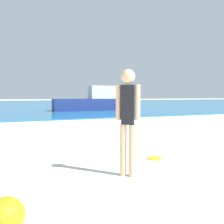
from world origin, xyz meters
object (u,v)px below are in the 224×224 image
frisbee (154,158)px  boat_near (93,102)px  beach_ball (5,216)px  person_standing (128,116)px

frisbee → boat_near: bearing=78.7°
frisbee → beach_ball: 3.06m
frisbee → beach_ball: (-2.56, -1.66, 0.16)m
boat_near → beach_ball: bearing=70.9°
beach_ball → frisbee: bearing=32.9°
frisbee → boat_near: size_ratio=0.04×
boat_near → beach_ball: boat_near is taller
person_standing → boat_near: size_ratio=0.27×
person_standing → frisbee: bearing=74.1°
beach_ball → person_standing: bearing=30.7°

